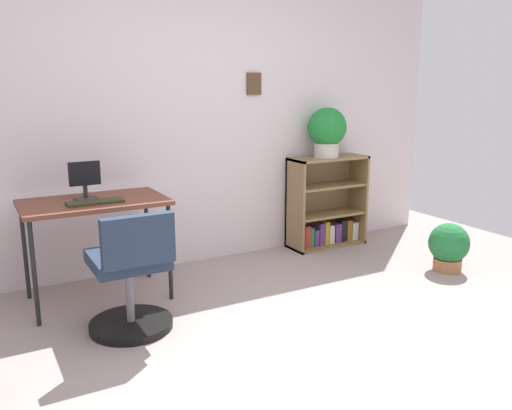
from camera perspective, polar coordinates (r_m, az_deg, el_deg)
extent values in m
plane|color=gray|center=(2.99, 8.57, -17.58)|extent=(6.24, 6.24, 0.00)
cube|color=silver|center=(4.48, -8.04, 8.77)|extent=(5.20, 0.10, 2.40)
cube|color=#4C3722|center=(4.69, -0.23, 12.88)|extent=(0.13, 0.02, 0.19)
cube|color=brown|center=(3.84, -17.02, 0.27)|extent=(0.97, 0.59, 0.03)
cylinder|color=black|center=(3.63, -22.69, -6.86)|extent=(0.03, 0.03, 0.70)
cylinder|color=black|center=(3.81, -9.24, -5.07)|extent=(0.03, 0.03, 0.70)
cylinder|color=black|center=(4.11, -23.55, -4.66)|extent=(0.03, 0.03, 0.70)
cylinder|color=black|center=(4.27, -11.59, -3.18)|extent=(0.03, 0.03, 0.70)
cylinder|color=#262628|center=(3.88, -17.78, 0.68)|extent=(0.16, 0.16, 0.01)
cylinder|color=#262628|center=(3.87, -17.83, 1.41)|extent=(0.03, 0.03, 0.09)
cube|color=black|center=(3.84, -17.93, 3.24)|extent=(0.21, 0.02, 0.16)
cube|color=#30301A|center=(3.73, -16.89, 0.31)|extent=(0.37, 0.14, 0.02)
cylinder|color=black|center=(3.53, -13.23, -12.36)|extent=(0.52, 0.52, 0.05)
cylinder|color=slate|center=(3.45, -13.41, -9.21)|extent=(0.05, 0.05, 0.37)
cube|color=#233045|center=(3.37, -13.60, -5.68)|extent=(0.44, 0.44, 0.08)
cube|color=#233045|center=(3.09, -12.52, -3.74)|extent=(0.42, 0.07, 0.29)
cube|color=olive|center=(4.85, 4.21, -0.09)|extent=(0.02, 0.30, 0.85)
cube|color=olive|center=(5.27, 10.80, 0.77)|extent=(0.02, 0.30, 0.85)
cube|color=olive|center=(4.98, 7.78, 5.02)|extent=(0.75, 0.30, 0.02)
cube|color=olive|center=(5.15, 7.51, -4.14)|extent=(0.75, 0.30, 0.02)
cube|color=olive|center=(5.16, 6.73, 0.65)|extent=(0.75, 0.02, 0.85)
cube|color=olive|center=(5.07, 7.60, -0.96)|extent=(0.70, 0.28, 0.02)
cube|color=olive|center=(5.02, 7.69, 2.07)|extent=(0.70, 0.28, 0.02)
cube|color=#99591E|center=(4.94, 4.66, -3.67)|extent=(0.05, 0.10, 0.17)
cube|color=#B22D28|center=(4.97, 5.21, -3.34)|extent=(0.06, 0.12, 0.21)
cube|color=#237238|center=(5.00, 5.71, -3.38)|extent=(0.04, 0.12, 0.19)
cube|color=#593372|center=(5.03, 6.21, -3.45)|extent=(0.05, 0.12, 0.16)
cube|color=#593372|center=(5.06, 6.76, -3.05)|extent=(0.05, 0.12, 0.21)
cube|color=#B79323|center=(5.09, 7.35, -2.92)|extent=(0.05, 0.11, 0.22)
cube|color=beige|center=(5.13, 7.87, -3.06)|extent=(0.05, 0.10, 0.17)
cube|color=#593372|center=(5.18, 8.51, -2.91)|extent=(0.07, 0.11, 0.18)
cube|color=black|center=(5.22, 9.15, -2.67)|extent=(0.06, 0.11, 0.21)
cube|color=#99591E|center=(5.26, 9.71, -2.63)|extent=(0.05, 0.10, 0.20)
cube|color=beige|center=(5.30, 10.25, -2.66)|extent=(0.07, 0.12, 0.17)
cube|color=beige|center=(4.87, 4.72, -0.28)|extent=(0.05, 0.09, 0.17)
cylinder|color=#B7B2A8|center=(4.92, 7.56, 5.86)|extent=(0.23, 0.23, 0.13)
sphere|color=#1F7A30|center=(4.90, 7.63, 8.27)|extent=(0.36, 0.36, 0.36)
cylinder|color=#9E6642|center=(4.70, 19.83, -6.01)|extent=(0.23, 0.23, 0.11)
sphere|color=#206D34|center=(4.64, 20.00, -3.85)|extent=(0.33, 0.33, 0.33)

